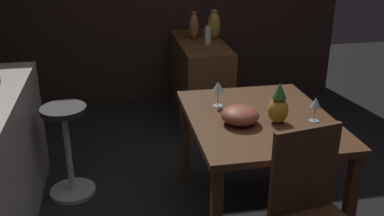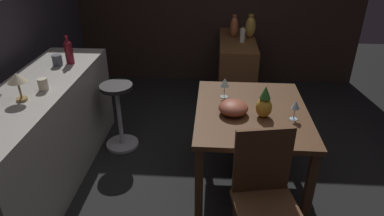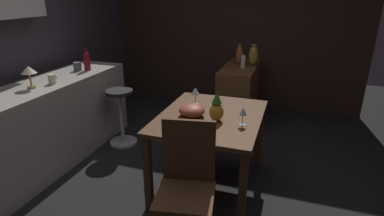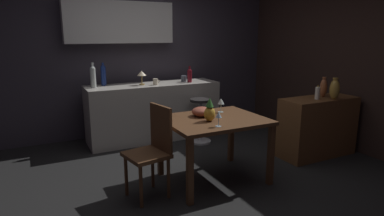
% 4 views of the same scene
% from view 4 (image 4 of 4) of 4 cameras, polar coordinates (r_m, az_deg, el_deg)
% --- Properties ---
extents(ground_plane, '(9.00, 9.00, 0.00)m').
position_cam_4_polar(ground_plane, '(4.03, 0.09, -11.66)').
color(ground_plane, black).
extents(wall_kitchen_back, '(5.20, 0.33, 2.60)m').
position_cam_4_polar(wall_kitchen_back, '(5.58, -10.31, 9.97)').
color(wall_kitchen_back, '#38333D').
rests_on(wall_kitchen_back, ground_plane).
extents(wall_side_right, '(0.10, 4.40, 2.60)m').
position_cam_4_polar(wall_side_right, '(5.53, 23.08, 7.98)').
color(wall_side_right, '#33231E').
rests_on(wall_side_right, ground_plane).
extents(dining_table, '(1.11, 0.90, 0.74)m').
position_cam_4_polar(dining_table, '(3.70, 3.87, -3.24)').
color(dining_table, '#56351E').
rests_on(dining_table, ground_plane).
extents(kitchen_counter, '(2.10, 0.60, 0.90)m').
position_cam_4_polar(kitchen_counter, '(5.29, -6.67, -0.60)').
color(kitchen_counter, '#B2ADA3').
rests_on(kitchen_counter, ground_plane).
extents(sideboard_cabinet, '(1.10, 0.44, 0.82)m').
position_cam_4_polar(sideboard_cabinet, '(4.85, 21.12, -3.10)').
color(sideboard_cabinet, brown).
rests_on(sideboard_cabinet, ground_plane).
extents(chair_near_window, '(0.47, 0.47, 0.96)m').
position_cam_4_polar(chair_near_window, '(3.40, -6.97, -6.98)').
color(chair_near_window, '#56351E').
rests_on(chair_near_window, ground_plane).
extents(bar_stool, '(0.34, 0.34, 0.70)m').
position_cam_4_polar(bar_stool, '(5.07, 1.47, -2.01)').
color(bar_stool, '#262323').
rests_on(bar_stool, ground_plane).
extents(wine_glass_left, '(0.08, 0.08, 0.17)m').
position_cam_4_polar(wine_glass_left, '(3.95, 5.10, 1.13)').
color(wine_glass_left, silver).
rests_on(wine_glass_left, dining_table).
extents(wine_glass_right, '(0.06, 0.06, 0.16)m').
position_cam_4_polar(wine_glass_right, '(3.33, 4.69, -1.30)').
color(wine_glass_right, silver).
rests_on(wine_glass_right, dining_table).
extents(pineapple_centerpiece, '(0.12, 0.12, 0.26)m').
position_cam_4_polar(pineapple_centerpiece, '(3.54, 3.10, -0.56)').
color(pineapple_centerpiece, gold).
rests_on(pineapple_centerpiece, dining_table).
extents(fruit_bowl, '(0.23, 0.23, 0.11)m').
position_cam_4_polar(fruit_bowl, '(3.76, 1.73, -0.62)').
color(fruit_bowl, '#9E4C38').
rests_on(fruit_bowl, dining_table).
extents(wine_bottle_ruby, '(0.08, 0.08, 0.27)m').
position_cam_4_polar(wine_bottle_ruby, '(5.33, -0.43, 5.83)').
color(wine_bottle_ruby, maroon).
rests_on(wine_bottle_ruby, kitchen_counter).
extents(wine_bottle_cobalt, '(0.08, 0.08, 0.35)m').
position_cam_4_polar(wine_bottle_cobalt, '(5.16, -15.27, 5.71)').
color(wine_bottle_cobalt, navy).
rests_on(wine_bottle_cobalt, kitchen_counter).
extents(wine_bottle_clear, '(0.08, 0.08, 0.37)m').
position_cam_4_polar(wine_bottle_clear, '(4.97, -16.97, 5.38)').
color(wine_bottle_clear, silver).
rests_on(wine_bottle_clear, kitchen_counter).
extents(cup_cream, '(0.11, 0.08, 0.10)m').
position_cam_4_polar(cup_cream, '(5.09, -6.41, 4.59)').
color(cup_cream, beige).
rests_on(cup_cream, kitchen_counter).
extents(cup_slate, '(0.12, 0.09, 0.10)m').
position_cam_4_polar(cup_slate, '(5.40, -1.45, 5.16)').
color(cup_slate, '#515660').
rests_on(cup_slate, kitchen_counter).
extents(counter_lamp, '(0.14, 0.14, 0.22)m').
position_cam_4_polar(counter_lamp, '(5.08, -8.82, 5.87)').
color(counter_lamp, '#A58447').
rests_on(counter_lamp, kitchen_counter).
extents(pillar_candle_tall, '(0.06, 0.06, 0.19)m').
position_cam_4_polar(pillar_candle_tall, '(4.64, 21.12, 2.44)').
color(pillar_candle_tall, white).
rests_on(pillar_candle_tall, sideboard_cabinet).
extents(vase_brass, '(0.13, 0.13, 0.29)m').
position_cam_4_polar(vase_brass, '(4.71, 23.72, 3.04)').
color(vase_brass, '#B78C38').
rests_on(vase_brass, sideboard_cabinet).
extents(vase_copper, '(0.10, 0.10, 0.28)m').
position_cam_4_polar(vase_copper, '(4.85, 22.05, 3.36)').
color(vase_copper, '#B26038').
rests_on(vase_copper, sideboard_cabinet).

